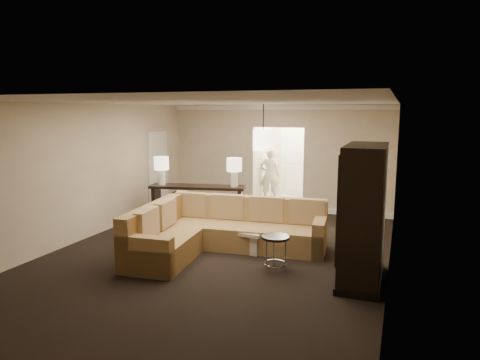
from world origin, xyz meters
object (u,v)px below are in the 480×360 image
at_px(sectional_sofa, 218,231).
at_px(coffee_table, 246,235).
at_px(person, 270,172).
at_px(armoire, 363,217).
at_px(drink_table, 275,246).
at_px(console_table, 198,200).

height_order(sectional_sofa, coffee_table, sectional_sofa).
bearing_deg(person, armoire, 106.58).
bearing_deg(sectional_sofa, drink_table, -29.46).
xyz_separation_m(coffee_table, armoire, (2.27, -0.98, 0.81)).
distance_m(sectional_sofa, console_table, 2.22).
bearing_deg(console_table, sectional_sofa, -65.97).
bearing_deg(drink_table, console_table, 137.83).
bearing_deg(armoire, sectional_sofa, 168.69).
relative_size(coffee_table, armoire, 0.55).
bearing_deg(coffee_table, armoire, -23.27).
bearing_deg(console_table, drink_table, -54.37).
height_order(armoire, person, armoire).
relative_size(console_table, drink_table, 3.99).
xyz_separation_m(armoire, person, (-3.04, 5.09, -0.15)).
relative_size(armoire, person, 1.22).
distance_m(console_table, drink_table, 3.52).
bearing_deg(sectional_sofa, armoire, -16.83).
height_order(armoire, drink_table, armoire).
relative_size(console_table, person, 1.34).
distance_m(sectional_sofa, person, 4.60).
bearing_deg(armoire, coffee_table, 156.73).
xyz_separation_m(drink_table, person, (-1.66, 5.13, 0.46)).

